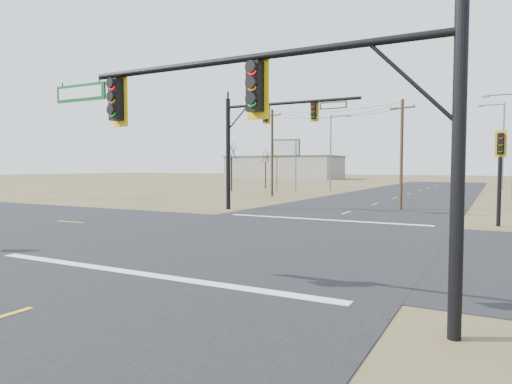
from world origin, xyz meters
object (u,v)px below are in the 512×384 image
utility_pole_near (402,152)px  streetlight_a (511,140)px  pedestal_signal_ne (500,158)px  bare_tree_a (231,150)px  streetlight_b (501,141)px  mast_arm_near (250,106)px  mast_arm_far (263,129)px  streetlight_c (332,148)px  highway_sign (286,155)px  bare_tree_b (266,155)px  utility_pole_far (272,151)px

utility_pole_near → streetlight_a: streetlight_a is taller
pedestal_signal_ne → bare_tree_a: bare_tree_a is taller
utility_pole_near → pedestal_signal_ne: bearing=-48.2°
bare_tree_a → utility_pole_near: bearing=-34.1°
streetlight_b → utility_pole_near: bearing=-105.1°
mast_arm_near → streetlight_a: bearing=88.9°
mast_arm_far → streetlight_c: size_ratio=1.01×
streetlight_b → streetlight_a: bearing=-93.2°
pedestal_signal_ne → streetlight_c: bearing=118.5°
streetlight_a → bare_tree_a: 30.76m
utility_pole_near → mast_arm_near: bearing=-87.0°
highway_sign → bare_tree_b: size_ratio=1.11×
mast_arm_far → streetlight_a: bearing=37.1°
utility_pole_far → highway_sign: utility_pole_far is taller
highway_sign → streetlight_c: (4.72, 3.77, 0.88)m
mast_arm_near → pedestal_signal_ne: 18.34m
utility_pole_far → streetlight_c: size_ratio=0.92×
utility_pole_far → streetlight_a: (21.52, 3.58, 0.73)m
streetlight_a → bare_tree_b: size_ratio=1.63×
mast_arm_near → streetlight_c: streetlight_c is taller
utility_pole_far → bare_tree_a: bearing=142.6°
mast_arm_far → streetlight_c: streetlight_c is taller
streetlight_a → streetlight_b: 22.41m
streetlight_a → bare_tree_b: 32.09m
streetlight_b → streetlight_c: 22.59m
utility_pole_far → bare_tree_a: utility_pole_far is taller
streetlight_c → mast_arm_near: bearing=-55.6°
pedestal_signal_ne → streetlight_a: streetlight_a is taller
streetlight_a → streetlight_c: bearing=172.6°
mast_arm_far → utility_pole_near: size_ratio=1.25×
streetlight_b → bare_tree_a: size_ratio=1.76×
utility_pole_far → bare_tree_b: size_ratio=1.52×
mast_arm_near → highway_sign: highway_sign is taller
mast_arm_near → utility_pole_near: bearing=100.6°
utility_pole_far → pedestal_signal_ne: bearing=-37.6°
mast_arm_near → bare_tree_a: 47.55m
highway_sign → streetlight_c: 6.11m
mast_arm_near → utility_pole_near: utility_pole_near is taller
streetlight_c → bare_tree_a: 12.85m
utility_pole_near → bare_tree_b: size_ratio=1.32×
utility_pole_far → streetlight_c: (1.81, 13.79, 0.79)m
pedestal_signal_ne → streetlight_c: size_ratio=0.51×
utility_pole_far → bare_tree_b: utility_pole_far is taller
utility_pole_far → bare_tree_b: bearing=119.0°
mast_arm_far → streetlight_b: bearing=57.7°
utility_pole_far → streetlight_b: (20.81, 25.96, 1.77)m
mast_arm_far → utility_pole_far: bearing=101.3°
pedestal_signal_ne → bare_tree_b: bare_tree_b is taller
pedestal_signal_ne → streetlight_b: size_ratio=0.43×
utility_pole_near → bare_tree_a: utility_pole_near is taller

